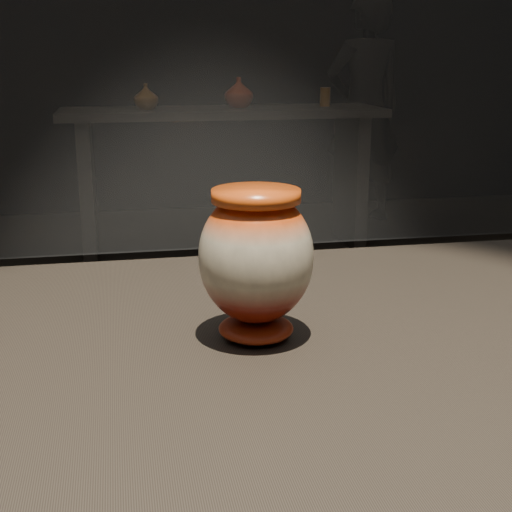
# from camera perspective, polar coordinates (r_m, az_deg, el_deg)

# --- Properties ---
(main_vase) EXTENTS (0.16, 0.16, 0.18)m
(main_vase) POSITION_cam_1_polar(r_m,az_deg,el_deg) (0.83, -0.00, -0.22)
(main_vase) COLOR maroon
(main_vase) RESTS_ON display_plinth
(back_shelf) EXTENTS (2.00, 0.60, 0.90)m
(back_shelf) POSITION_cam_1_polar(r_m,az_deg,el_deg) (4.56, -2.66, 8.42)
(back_shelf) COLOR black
(back_shelf) RESTS_ON ground
(back_vase_left) EXTENTS (0.19, 0.19, 0.15)m
(back_vase_left) POSITION_cam_1_polar(r_m,az_deg,el_deg) (4.44, -8.80, 12.48)
(back_vase_left) COLOR #8E4B14
(back_vase_left) RESTS_ON back_shelf
(back_vase_mid) EXTENTS (0.21, 0.21, 0.19)m
(back_vase_mid) POSITION_cam_1_polar(r_m,az_deg,el_deg) (4.56, -1.39, 12.94)
(back_vase_mid) COLOR maroon
(back_vase_mid) RESTS_ON back_shelf
(back_vase_right) EXTENTS (0.07, 0.07, 0.12)m
(back_vase_right) POSITION_cam_1_polar(r_m,az_deg,el_deg) (4.70, 5.55, 12.56)
(back_vase_right) COLOR #8E4B14
(back_vase_right) RESTS_ON back_shelf
(visitor) EXTENTS (0.66, 0.49, 1.66)m
(visitor) POSITION_cam_1_polar(r_m,az_deg,el_deg) (5.40, 8.64, 11.51)
(visitor) COLOR black
(visitor) RESTS_ON ground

